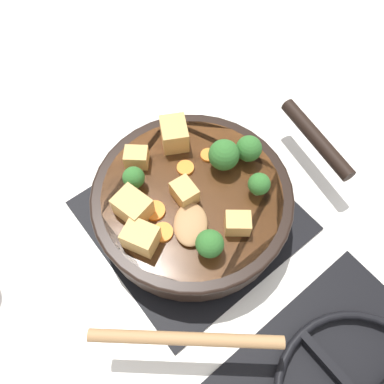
# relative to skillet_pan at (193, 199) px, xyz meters

# --- Properties ---
(ground_plane) EXTENTS (2.40, 2.40, 0.00)m
(ground_plane) POSITION_rel_skillet_pan_xyz_m (0.00, -0.00, -0.06)
(ground_plane) COLOR white
(front_burner_grate) EXTENTS (0.31, 0.31, 0.03)m
(front_burner_grate) POSITION_rel_skillet_pan_xyz_m (0.00, -0.00, -0.05)
(front_burner_grate) COLOR black
(front_burner_grate) RESTS_ON ground_plane
(skillet_pan) EXTENTS (0.41, 0.31, 0.06)m
(skillet_pan) POSITION_rel_skillet_pan_xyz_m (0.00, 0.00, 0.00)
(skillet_pan) COLOR black
(skillet_pan) RESTS_ON front_burner_grate
(wooden_spoon) EXTENTS (0.23, 0.24, 0.02)m
(wooden_spoon) POSITION_rel_skillet_pan_xyz_m (0.10, 0.11, 0.03)
(wooden_spoon) COLOR #A87A4C
(wooden_spoon) RESTS_ON skillet_pan
(tofu_cube_center_large) EXTENTS (0.05, 0.06, 0.04)m
(tofu_cube_center_large) POSITION_rel_skillet_pan_xyz_m (0.09, -0.03, 0.04)
(tofu_cube_center_large) COLOR tan
(tofu_cube_center_large) RESTS_ON skillet_pan
(tofu_cube_near_handle) EXTENTS (0.05, 0.04, 0.03)m
(tofu_cube_near_handle) POSITION_rel_skillet_pan_xyz_m (0.04, -0.10, 0.04)
(tofu_cube_near_handle) COLOR tan
(tofu_cube_near_handle) RESTS_ON skillet_pan
(tofu_cube_east_chunk) EXTENTS (0.03, 0.04, 0.03)m
(tofu_cube_east_chunk) POSITION_rel_skillet_pan_xyz_m (0.02, 0.00, 0.04)
(tofu_cube_east_chunk) COLOR tan
(tofu_cube_east_chunk) RESTS_ON skillet_pan
(tofu_cube_west_chunk) EXTENTS (0.04, 0.04, 0.03)m
(tofu_cube_west_chunk) POSITION_rel_skillet_pan_xyz_m (-0.01, 0.08, 0.04)
(tofu_cube_west_chunk) COLOR tan
(tofu_cube_west_chunk) RESTS_ON skillet_pan
(tofu_cube_back_piece) EXTENTS (0.06, 0.06, 0.04)m
(tofu_cube_back_piece) POSITION_rel_skillet_pan_xyz_m (-0.03, -0.09, 0.04)
(tofu_cube_back_piece) COLOR tan
(tofu_cube_back_piece) RESTS_ON skillet_pan
(tofu_cube_front_piece) EXTENTS (0.05, 0.06, 0.04)m
(tofu_cube_front_piece) POSITION_rel_skillet_pan_xyz_m (0.11, 0.02, 0.04)
(tofu_cube_front_piece) COLOR tan
(tofu_cube_front_piece) RESTS_ON skillet_pan
(broccoli_floret_near_spoon) EXTENTS (0.05, 0.05, 0.05)m
(broccoli_floret_near_spoon) POSITION_rel_skillet_pan_xyz_m (-0.06, -0.01, 0.05)
(broccoli_floret_near_spoon) COLOR #709956
(broccoli_floret_near_spoon) RESTS_ON skillet_pan
(broccoli_floret_center_top) EXTENTS (0.03, 0.03, 0.04)m
(broccoli_floret_center_top) POSITION_rel_skillet_pan_xyz_m (0.06, -0.06, 0.05)
(broccoli_floret_center_top) COLOR #709956
(broccoli_floret_center_top) RESTS_ON skillet_pan
(broccoli_floret_east_rim) EXTENTS (0.03, 0.03, 0.04)m
(broccoli_floret_east_rim) POSITION_rel_skillet_pan_xyz_m (-0.07, 0.06, 0.05)
(broccoli_floret_east_rim) COLOR #709956
(broccoli_floret_east_rim) RESTS_ON skillet_pan
(broccoli_floret_west_rim) EXTENTS (0.04, 0.04, 0.05)m
(broccoli_floret_west_rim) POSITION_rel_skillet_pan_xyz_m (0.04, 0.09, 0.05)
(broccoli_floret_west_rim) COLOR #709956
(broccoli_floret_west_rim) RESTS_ON skillet_pan
(broccoli_floret_north_edge) EXTENTS (0.04, 0.04, 0.05)m
(broccoli_floret_north_edge) POSITION_rel_skillet_pan_xyz_m (-0.10, 0.01, 0.05)
(broccoli_floret_north_edge) COLOR #709956
(broccoli_floret_north_edge) RESTS_ON skillet_pan
(carrot_slice_orange_thin) EXTENTS (0.02, 0.02, 0.01)m
(carrot_slice_orange_thin) POSITION_rel_skillet_pan_xyz_m (-0.06, -0.04, 0.03)
(carrot_slice_orange_thin) COLOR orange
(carrot_slice_orange_thin) RESTS_ON skillet_pan
(carrot_slice_near_center) EXTENTS (0.03, 0.03, 0.01)m
(carrot_slice_near_center) POSITION_rel_skillet_pan_xyz_m (0.08, 0.03, 0.03)
(carrot_slice_near_center) COLOR orange
(carrot_slice_near_center) RESTS_ON skillet_pan
(carrot_slice_edge_slice) EXTENTS (0.03, 0.03, 0.01)m
(carrot_slice_edge_slice) POSITION_rel_skillet_pan_xyz_m (0.07, -0.01, 0.03)
(carrot_slice_edge_slice) COLOR orange
(carrot_slice_edge_slice) RESTS_ON skillet_pan
(carrot_slice_under_broccoli) EXTENTS (0.03, 0.03, 0.01)m
(carrot_slice_under_broccoli) POSITION_rel_skillet_pan_xyz_m (-0.02, -0.04, 0.03)
(carrot_slice_under_broccoli) COLOR orange
(carrot_slice_under_broccoli) RESTS_ON skillet_pan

